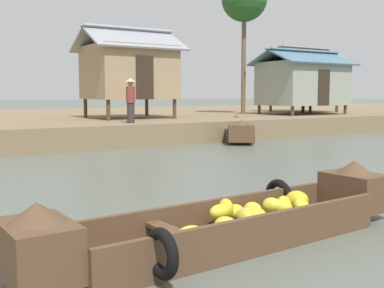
# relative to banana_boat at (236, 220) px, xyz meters

# --- Properties ---
(ground_plane) EXTENTS (300.00, 300.00, 0.00)m
(ground_plane) POSITION_rel_banana_boat_xyz_m (-0.36, 5.30, -0.30)
(ground_plane) COLOR #596056
(banana_boat) EXTENTS (5.54, 1.90, 0.88)m
(banana_boat) POSITION_rel_banana_boat_xyz_m (0.00, 0.00, 0.00)
(banana_boat) COLOR brown
(banana_boat) RESTS_ON ground
(fishing_skiff_distant) EXTENTS (3.49, 4.46, 0.95)m
(fishing_skiff_distant) POSITION_rel_banana_boat_xyz_m (8.45, 10.91, 0.04)
(fishing_skiff_distant) COLOR brown
(fishing_skiff_distant) RESTS_ON ground
(stilt_house_mid_left) EXTENTS (4.20, 3.60, 3.99)m
(stilt_house_mid_left) POSITION_rel_banana_boat_xyz_m (5.28, 14.73, 2.60)
(stilt_house_mid_left) COLOR #4C3826
(stilt_house_mid_left) RESTS_ON riverbank_strip
(stilt_house_mid_right) EXTENTS (4.94, 3.41, 3.40)m
(stilt_house_mid_right) POSITION_rel_banana_boat_xyz_m (14.85, 13.65, 2.20)
(stilt_house_mid_right) COLOR #4C3826
(stilt_house_mid_right) RESTS_ON riverbank_strip
(stilt_house_right) EXTENTS (3.89, 3.61, 3.87)m
(stilt_house_right) POSITION_rel_banana_boat_xyz_m (17.26, 15.95, 2.59)
(stilt_house_right) COLOR #4C3826
(stilt_house_right) RESTS_ON riverbank_strip
(palm_tree_near) EXTENTS (2.46, 2.46, 7.37)m
(palm_tree_near) POSITION_rel_banana_boat_xyz_m (12.47, 15.70, 6.59)
(palm_tree_near) COLOR brown
(palm_tree_near) RESTS_ON riverbank_strip
(vendor_person) EXTENTS (0.44, 0.44, 1.66)m
(vendor_person) POSITION_rel_banana_boat_xyz_m (3.82, 11.42, 1.44)
(vendor_person) COLOR #332D28
(vendor_person) RESTS_ON riverbank_strip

